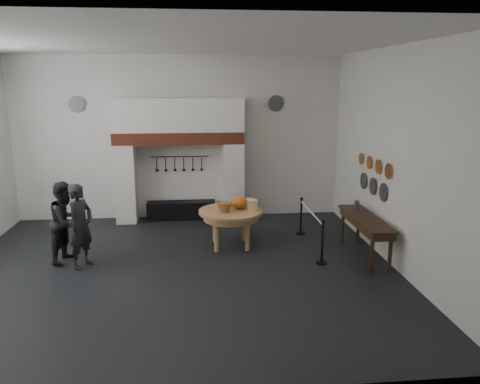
{
  "coord_description": "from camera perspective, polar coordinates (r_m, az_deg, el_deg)",
  "views": [
    {
      "loc": [
        0.41,
        -9.1,
        3.77
      ],
      "look_at": [
        1.41,
        1.15,
        1.35
      ],
      "focal_mm": 35.0,
      "sensor_mm": 36.0,
      "label": 1
    }
  ],
  "objects": [
    {
      "name": "pumpkin",
      "position": [
        10.94,
        -0.15,
        -1.27
      ],
      "size": [
        0.36,
        0.36,
        0.31
      ],
      "primitive_type": "ellipsoid",
      "color": "#D9521E",
      "rests_on": "work_table"
    },
    {
      "name": "chimney_hood",
      "position": [
        12.78,
        -7.52,
        9.31
      ],
      "size": [
        3.5,
        0.7,
        0.9
      ],
      "primitive_type": "cube",
      "color": "silver",
      "rests_on": "hearth_brick_band"
    },
    {
      "name": "utensil_rail",
      "position": [
        13.18,
        -7.33,
        4.31
      ],
      "size": [
        1.6,
        0.02,
        0.02
      ],
      "primitive_type": "cylinder",
      "rotation": [
        0.0,
        1.57,
        0.0
      ],
      "color": "black",
      "rests_on": "wall_back"
    },
    {
      "name": "wall_back",
      "position": [
        13.19,
        -7.39,
        6.51
      ],
      "size": [
        9.0,
        0.02,
        4.5
      ],
      "primitive_type": "cube",
      "color": "silver",
      "rests_on": "floor"
    },
    {
      "name": "visitor_far",
      "position": [
        10.66,
        -20.44,
        -3.41
      ],
      "size": [
        0.9,
        1.02,
        1.74
      ],
      "primitive_type": "imported",
      "rotation": [
        0.0,
        0.0,
        1.23
      ],
      "color": "black",
      "rests_on": "floor"
    },
    {
      "name": "side_table",
      "position": [
        10.58,
        15.07,
        -3.14
      ],
      "size": [
        0.55,
        2.2,
        0.06
      ],
      "primitive_type": "cube",
      "color": "#362613",
      "rests_on": "floor"
    },
    {
      "name": "floor",
      "position": [
        9.86,
        -7.65,
        -9.38
      ],
      "size": [
        9.0,
        8.0,
        0.02
      ],
      "primitive_type": "cube",
      "color": "black",
      "rests_on": "ground"
    },
    {
      "name": "copper_pan_d",
      "position": [
        11.82,
        14.56,
        3.94
      ],
      "size": [
        0.03,
        0.28,
        0.28
      ],
      "primitive_type": "cylinder",
      "rotation": [
        0.0,
        1.57,
        0.0
      ],
      "color": "#C6662D",
      "rests_on": "wall_right"
    },
    {
      "name": "iron_range",
      "position": [
        13.3,
        -7.17,
        -2.22
      ],
      "size": [
        1.9,
        0.45,
        0.5
      ],
      "primitive_type": "cube",
      "color": "black",
      "rests_on": "floor"
    },
    {
      "name": "pewter_plate_mid",
      "position": [
        11.13,
        15.89,
        0.68
      ],
      "size": [
        0.03,
        0.4,
        0.4
      ],
      "primitive_type": "cylinder",
      "rotation": [
        0.0,
        1.57,
        0.0
      ],
      "color": "#4C4C51",
      "rests_on": "wall_right"
    },
    {
      "name": "pewter_plate_back_left",
      "position": [
        13.44,
        -19.28,
        10.08
      ],
      "size": [
        0.44,
        0.03,
        0.44
      ],
      "primitive_type": "cylinder",
      "rotation": [
        1.57,
        0.0,
        0.0
      ],
      "color": "#4C4C51",
      "rests_on": "wall_back"
    },
    {
      "name": "barrier_post_far",
      "position": [
        11.95,
        7.45,
        -3.02
      ],
      "size": [
        0.05,
        0.05,
        0.9
      ],
      "primitive_type": "cylinder",
      "color": "black",
      "rests_on": "floor"
    },
    {
      "name": "pewter_plate_back_right",
      "position": [
        13.27,
        4.42,
        10.73
      ],
      "size": [
        0.44,
        0.03,
        0.44
      ],
      "primitive_type": "cylinder",
      "rotation": [
        1.57,
        0.0,
        0.0
      ],
      "color": "#4C4C51",
      "rests_on": "wall_back"
    },
    {
      "name": "wall_front",
      "position": [
        5.34,
        -9.78,
        -3.53
      ],
      "size": [
        9.0,
        0.02,
        4.5
      ],
      "primitive_type": "cube",
      "color": "silver",
      "rests_on": "floor"
    },
    {
      "name": "wicker_basket",
      "position": [
        10.69,
        -1.9,
        -1.89
      ],
      "size": [
        0.35,
        0.35,
        0.22
      ],
      "primitive_type": "cone",
      "rotation": [
        3.14,
        0.0,
        -0.09
      ],
      "color": "brown",
      "rests_on": "work_table"
    },
    {
      "name": "chimney_pier_left",
      "position": [
        13.17,
        -13.71,
        1.04
      ],
      "size": [
        0.55,
        0.7,
        2.15
      ],
      "primitive_type": "cube",
      "color": "silver",
      "rests_on": "floor"
    },
    {
      "name": "chimney_pier_right",
      "position": [
        13.07,
        -0.8,
        1.34
      ],
      "size": [
        0.55,
        0.7,
        2.15
      ],
      "primitive_type": "cube",
      "color": "silver",
      "rests_on": "floor"
    },
    {
      "name": "hearth_brick_band",
      "position": [
        12.84,
        -7.44,
        6.59
      ],
      "size": [
        3.5,
        0.72,
        0.32
      ],
      "primitive_type": "cube",
      "color": "#9E442B",
      "rests_on": "chimney_pier_left"
    },
    {
      "name": "work_table",
      "position": [
        10.88,
        -1.15,
        -2.4
      ],
      "size": [
        1.62,
        1.62,
        0.07
      ],
      "primitive_type": "cylinder",
      "rotation": [
        0.0,
        0.0,
        -0.09
      ],
      "color": "tan",
      "rests_on": "floor"
    },
    {
      "name": "pewter_plate_right",
      "position": [
        11.67,
        14.83,
        1.32
      ],
      "size": [
        0.03,
        0.4,
        0.4
      ],
      "primitive_type": "cylinder",
      "rotation": [
        0.0,
        1.57,
        0.0
      ],
      "color": "#4C4C51",
      "rests_on": "wall_right"
    },
    {
      "name": "copper_pan_a",
      "position": [
        10.31,
        17.66,
        2.43
      ],
      "size": [
        0.03,
        0.34,
        0.34
      ],
      "primitive_type": "cylinder",
      "rotation": [
        0.0,
        1.57,
        0.0
      ],
      "color": "#C6662D",
      "rests_on": "wall_right"
    },
    {
      "name": "copper_pan_c",
      "position": [
        11.31,
        15.5,
        3.49
      ],
      "size": [
        0.03,
        0.3,
        0.3
      ],
      "primitive_type": "cylinder",
      "rotation": [
        0.0,
        1.57,
        0.0
      ],
      "color": "#C6662D",
      "rests_on": "wall_right"
    },
    {
      "name": "copper_pan_b",
      "position": [
        10.8,
        16.53,
        2.98
      ],
      "size": [
        0.03,
        0.32,
        0.32
      ],
      "primitive_type": "cylinder",
      "rotation": [
        0.0,
        1.57,
        0.0
      ],
      "color": "#C6662D",
      "rests_on": "wall_right"
    },
    {
      "name": "bread_loaf",
      "position": [
        11.18,
        -1.81,
        -1.44
      ],
      "size": [
        0.31,
        0.18,
        0.13
      ],
      "primitive_type": "ellipsoid",
      "color": "#935C34",
      "rests_on": "work_table"
    },
    {
      "name": "cheese_block_big",
      "position": [
        10.84,
        1.5,
        -1.61
      ],
      "size": [
        0.22,
        0.22,
        0.24
      ],
      "primitive_type": "cube",
      "color": "#E2C487",
      "rests_on": "work_table"
    },
    {
      "name": "pewter_plate_left",
      "position": [
        10.58,
        17.06,
        -0.02
      ],
      "size": [
        0.03,
        0.4,
        0.4
      ],
      "primitive_type": "cylinder",
      "rotation": [
        0.0,
        1.57,
        0.0
      ],
      "color": "#4C4C51",
      "rests_on": "wall_right"
    },
    {
      "name": "ceiling",
      "position": [
        9.14,
        -8.56,
        17.67
      ],
      "size": [
        9.0,
        8.0,
        0.02
      ],
      "primitive_type": "cube",
      "color": "silver",
      "rests_on": "wall_back"
    },
    {
      "name": "cheese_block_small",
      "position": [
        11.13,
        1.21,
        -1.32
      ],
      "size": [
        0.18,
        0.18,
        0.2
      ],
      "primitive_type": "cube",
      "color": "#D5C67F",
      "rests_on": "work_table"
    },
    {
      "name": "pewter_jug",
      "position": [
        11.09,
        14.04,
        -1.59
      ],
      "size": [
        0.12,
        0.12,
        0.22
      ],
      "primitive_type": "cylinder",
      "color": "#4E4F54",
      "rests_on": "side_table"
    },
    {
      "name": "wall_right",
      "position": [
        10.09,
        18.43,
        3.89
      ],
      "size": [
        0.02,
        8.0,
        4.5
      ],
      "primitive_type": "cube",
      "color": "silver",
      "rests_on": "floor"
    },
    {
      "name": "barrier_rope",
      "position": [
        10.91,
        8.69,
        -2.46
      ],
      "size": [
        0.04,
        2.0,
        0.04
      ],
      "primitive_type": "cylinder",
      "rotation": [
        1.57,
        0.0,
        0.0
      ],
      "color": "silver",
      "rests_on": "barrier_post_near"
    },
    {
      "name": "barrier_post_near",
      "position": [
        10.11,
        9.99,
        -6.16
      ],
      "size": [
        0.05,
        0.05,
        0.9
      ],
      "primitive_type": "cylinder",
      "color": "black",
      "rests_on": "floor"
    },
    {
      "name": "visitor_near",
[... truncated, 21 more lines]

